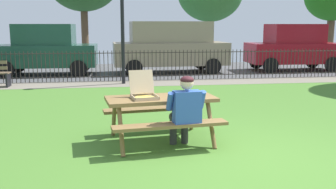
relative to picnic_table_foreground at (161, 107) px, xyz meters
The scene contains 11 objects.
ground 1.67m from the picnic_table_foreground, 45.93° to the left, with size 28.00×12.44×0.02m, color #497A2C.
cobblestone_walkway 6.76m from the picnic_table_foreground, 80.72° to the left, with size 28.00×1.40×0.01m, color gray.
street_asphalt 10.45m from the picnic_table_foreground, 84.03° to the left, with size 28.00×6.07×0.01m, color #515154.
picnic_table_foreground is the anchor object (origin of this frame).
pizza_box_open 0.39m from the picnic_table_foreground, behind, with size 0.47×0.54×0.44m.
adult_at_table 0.57m from the picnic_table_foreground, 55.30° to the right, with size 0.63×0.62×1.19m.
iron_fence_streetside 7.42m from the picnic_table_foreground, 81.59° to the left, with size 19.71×0.03×1.07m.
lamp_post_walkway 6.95m from the picnic_table_foreground, 93.82° to the left, with size 0.28×0.28×4.18m.
parked_car_left 10.04m from the picnic_table_foreground, 109.69° to the left, with size 3.95×1.93×1.98m.
parked_car_center 9.59m from the picnic_table_foreground, 80.66° to the left, with size 4.66×2.07×2.08m.
parked_car_right 11.71m from the picnic_table_foreground, 53.82° to the left, with size 3.94×1.92×1.98m.
Camera 1 is at (-1.85, -5.16, 1.96)m, focal length 41.29 mm.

